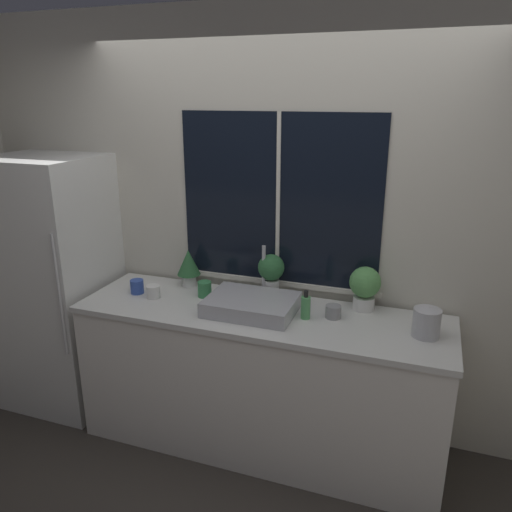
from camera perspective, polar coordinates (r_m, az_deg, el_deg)
The scene contains 15 objects.
ground_plane at distance 3.27m, azimuth -1.59°, elevation -23.63°, with size 14.00×14.00×0.00m, color #38332D.
wall_back at distance 3.22m, azimuth 2.71°, elevation 3.19°, with size 8.00×0.09×2.70m.
wall_left at distance 4.95m, azimuth -19.65°, elevation 7.40°, with size 0.06×7.00×2.70m.
counter at distance 3.23m, azimuth 0.42°, elevation -13.90°, with size 2.26×0.66×0.93m.
refrigerator at distance 3.80m, azimuth -21.99°, elevation -3.00°, with size 0.74×0.68×1.79m.
sink at distance 3.00m, azimuth -0.49°, elevation -5.52°, with size 0.52×0.44×0.35m.
potted_plant_left at distance 3.39m, azimuth -7.71°, elevation -1.02°, with size 0.16×0.16×0.25m.
potted_plant_center at distance 3.17m, azimuth 1.74°, elevation -1.81°, with size 0.17×0.17×0.28m.
potted_plant_right at distance 3.06m, azimuth 12.33°, elevation -3.34°, with size 0.19×0.19×0.27m.
soap_bottle at distance 2.91m, azimuth 5.69°, elevation -5.82°, with size 0.06×0.06×0.17m.
mug_blue at distance 3.36m, azimuth -13.44°, elevation -3.42°, with size 0.09×0.09×0.09m.
mug_grey at distance 2.96m, azimuth 8.81°, elevation -6.30°, with size 0.09×0.09×0.08m.
mug_green at distance 3.23m, azimuth -5.89°, elevation -3.79°, with size 0.09×0.09×0.10m.
mug_white at distance 3.27m, azimuth -11.68°, elevation -4.01°, with size 0.09×0.09×0.08m.
kettle at distance 2.84m, azimuth 18.91°, elevation -7.12°, with size 0.15×0.15×0.17m.
Camera 1 is at (0.90, -2.28, 2.17)m, focal length 35.00 mm.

